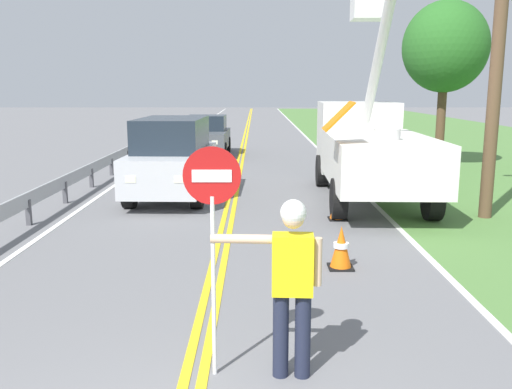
# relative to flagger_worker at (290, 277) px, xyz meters

# --- Properties ---
(centerline_yellow_left) EXTENTS (0.11, 110.00, 0.01)m
(centerline_yellow_left) POSITION_rel_flagger_worker_xyz_m (-1.06, 17.94, -1.04)
(centerline_yellow_left) COLOR yellow
(centerline_yellow_left) RESTS_ON ground
(centerline_yellow_right) EXTENTS (0.11, 110.00, 0.01)m
(centerline_yellow_right) POSITION_rel_flagger_worker_xyz_m (-0.88, 17.94, -1.04)
(centerline_yellow_right) COLOR yellow
(centerline_yellow_right) RESTS_ON ground
(edge_line_right) EXTENTS (0.12, 110.00, 0.01)m
(edge_line_right) POSITION_rel_flagger_worker_xyz_m (2.63, 17.94, -1.04)
(edge_line_right) COLOR silver
(edge_line_right) RESTS_ON ground
(edge_line_left) EXTENTS (0.12, 110.00, 0.01)m
(edge_line_left) POSITION_rel_flagger_worker_xyz_m (-4.57, 17.94, -1.04)
(edge_line_left) COLOR silver
(edge_line_left) RESTS_ON ground
(flagger_worker) EXTENTS (1.09, 0.26, 1.83)m
(flagger_worker) POSITION_rel_flagger_worker_xyz_m (0.00, 0.00, 0.00)
(flagger_worker) COLOR #1E2338
(flagger_worker) RESTS_ON ground
(stop_sign_paddle) EXTENTS (0.56, 0.04, 2.33)m
(stop_sign_paddle) POSITION_rel_flagger_worker_xyz_m (-0.77, 0.04, 0.66)
(stop_sign_paddle) COLOR silver
(stop_sign_paddle) RESTS_ON ground
(utility_bucket_truck) EXTENTS (2.84, 6.87, 5.41)m
(utility_bucket_truck) POSITION_rel_flagger_worker_xyz_m (2.58, 9.33, 0.37)
(utility_bucket_truck) COLOR white
(utility_bucket_truck) RESTS_ON ground
(oncoming_suv_nearest) EXTENTS (2.03, 4.66, 2.10)m
(oncoming_suv_nearest) POSITION_rel_flagger_worker_xyz_m (-2.55, 9.39, 0.01)
(oncoming_suv_nearest) COLOR silver
(oncoming_suv_nearest) RESTS_ON ground
(oncoming_sedan_second) EXTENTS (1.97, 4.13, 1.70)m
(oncoming_sedan_second) POSITION_rel_flagger_worker_xyz_m (-2.50, 18.81, -0.21)
(oncoming_sedan_second) COLOR #4C5156
(oncoming_sedan_second) RESTS_ON ground
(utility_pole_near) EXTENTS (1.80, 0.28, 8.81)m
(utility_pole_near) POSITION_rel_flagger_worker_xyz_m (4.82, 7.01, 3.55)
(utility_pole_near) COLOR brown
(utility_pole_near) RESTS_ON ground
(traffic_cone_lead) EXTENTS (0.40, 0.40, 0.70)m
(traffic_cone_lead) POSITION_rel_flagger_worker_xyz_m (1.02, 3.42, -0.71)
(traffic_cone_lead) COLOR orange
(traffic_cone_lead) RESTS_ON ground
(traffic_cone_mid) EXTENTS (0.40, 0.40, 0.70)m
(traffic_cone_mid) POSITION_rel_flagger_worker_xyz_m (1.46, 6.79, -0.71)
(traffic_cone_mid) COLOR orange
(traffic_cone_mid) RESTS_ON ground
(guardrail_left_shoulder) EXTENTS (0.10, 32.00, 0.71)m
(guardrail_left_shoulder) POSITION_rel_flagger_worker_xyz_m (-5.17, 12.00, -0.53)
(guardrail_left_shoulder) COLOR #9EA0A3
(guardrail_left_shoulder) RESTS_ON ground
(roadside_tree_verge) EXTENTS (3.00, 3.00, 5.90)m
(roadside_tree_verge) POSITION_rel_flagger_worker_xyz_m (6.35, 15.05, 3.22)
(roadside_tree_verge) COLOR brown
(roadside_tree_verge) RESTS_ON ground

